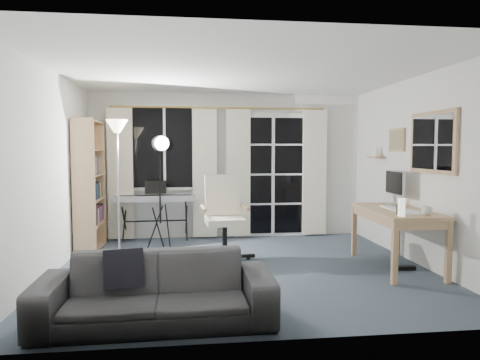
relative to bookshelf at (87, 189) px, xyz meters
name	(u,v)px	position (x,y,z in m)	size (l,w,h in m)	color
floor	(243,270)	(2.12, -1.24, -0.91)	(4.50, 4.00, 0.02)	#36414F
window	(165,148)	(1.07, 0.73, 0.60)	(1.20, 0.08, 1.40)	white
french_door	(273,176)	(2.87, 0.73, 0.13)	(1.32, 0.09, 2.11)	white
curtains	(221,172)	(1.99, 0.64, 0.19)	(3.60, 0.07, 2.13)	gold
bookshelf	(87,189)	(0.00, 0.00, 0.00)	(0.33, 0.89, 1.90)	#A47D56
torchiere_lamp	(117,147)	(0.49, -0.32, 0.61)	(0.34, 0.34, 1.87)	#B2B2B7
keyboard_piano	(155,199)	(0.94, 0.45, -0.21)	(1.26, 0.64, 0.91)	black
studio_light	(161,157)	(1.06, -0.09, 0.47)	(0.38, 0.39, 1.70)	black
office_chair	(223,209)	(1.92, -0.69, -0.24)	(0.76, 0.78, 1.13)	black
desk	(396,216)	(4.00, -1.42, -0.26)	(0.74, 1.40, 0.73)	tan
monitor	(395,184)	(4.20, -0.97, 0.11)	(0.18, 0.53, 0.46)	silver
desk_clutter	(400,225)	(3.94, -1.65, -0.32)	(0.45, 0.83, 0.93)	white
mug	(427,210)	(4.10, -1.92, -0.11)	(0.12, 0.09, 0.12)	silver
wall_mirror	(433,142)	(4.34, -1.59, 0.65)	(0.04, 0.94, 0.74)	#A47D56
framed_print	(397,140)	(4.35, -0.69, 0.70)	(0.03, 0.42, 0.32)	#A47D56
wall_shelf	(376,154)	(4.28, -0.19, 0.51)	(0.16, 0.30, 0.18)	#A47D56
sofa	(156,278)	(1.19, -2.79, -0.52)	(1.97, 0.60, 0.77)	#2A292B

